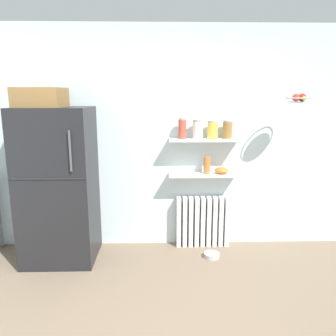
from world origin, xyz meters
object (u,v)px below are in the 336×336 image
Objects in this scene: refrigerator at (58,182)px; storage_jar_2 at (213,130)px; vase at (207,165)px; storage_jar_0 at (183,129)px; shelf_bowl at (222,170)px; pet_food_bowl at (212,255)px; radiator at (203,221)px; storage_jar_1 at (198,129)px; storage_jar_3 at (227,130)px; hanging_fruit_basket at (300,99)px.

storage_jar_2 is (1.72, 0.23, 0.54)m from refrigerator.
storage_jar_2 reaches higher than vase.
shelf_bowl is at bearing 0.00° from storage_jar_0.
pet_food_bowl is at bearing -41.35° from storage_jar_0.
radiator is 3.90× the size of shelf_bowl.
radiator is 1.13m from storage_jar_1.
storage_jar_3 reaches higher than radiator.
radiator is 1.15m from storage_jar_3.
storage_jar_1 is at bearing 180.00° from vase.
shelf_bowl is (0.18, 0.00, -0.07)m from vase.
storage_jar_2 is 0.98× the size of storage_jar_3.
storage_jar_1 is at bearing 180.00° from shelf_bowl.
shelf_bowl is 1.14m from hanging_fruit_basket.
radiator is 2.18× the size of hanging_fruit_basket.
storage_jar_1 is 0.43m from vase.
refrigerator reaches higher than storage_jar_3.
hanging_fruit_basket is (1.04, -0.27, 0.35)m from storage_jar_1.
radiator is at bearing 19.34° from storage_jar_1.
storage_jar_2 is at bearing 7.62° from refrigerator.
vase is at bearing 97.77° from pet_food_bowl.
pet_food_bowl is 0.61× the size of hanging_fruit_basket.
storage_jar_3 is (0.26, -0.03, 1.12)m from radiator.
vase is 0.70× the size of hanging_fruit_basket.
hanging_fruit_basket is at bearing -14.56° from storage_jar_1.
refrigerator is 2.74m from hanging_fruit_basket.
storage_jar_1 is 0.17m from storage_jar_2.
storage_jar_2 is 0.49m from shelf_bowl.
refrigerator is 1.86m from shelf_bowl.
shelf_bowl is at bearing 180.00° from storage_jar_3.
storage_jar_0 is 1.32× the size of pet_food_bowl.
radiator is at bearing 160.66° from storage_jar_2.
vase is at bearing -43.66° from radiator.
radiator is 0.71m from vase.
refrigerator is 1.50m from storage_jar_0.
storage_jar_0 is at bearing 180.00° from storage_jar_2.
hanging_fruit_basket is (0.86, -0.27, 0.35)m from storage_jar_2.
shelf_bowl is 0.56× the size of hanging_fruit_basket.
hanging_fruit_basket is at bearing -17.28° from storage_jar_2.
refrigerator is at bearing -172.88° from shelf_bowl.
refrigerator is 8.78× the size of storage_jar_1.
hanging_fruit_basket is at bearing 1.24° from pet_food_bowl.
hanging_fruit_basket reaches higher than shelf_bowl.
storage_jar_3 is 0.47m from vase.
hanging_fruit_basket is (2.59, -0.04, 0.89)m from refrigerator.
refrigerator reaches higher than storage_jar_2.
storage_jar_0 is at bearing 180.00° from storage_jar_3.
storage_jar_1 is 1.06× the size of storage_jar_2.
storage_jar_1 is at bearing 165.44° from hanging_fruit_basket.
storage_jar_0 is 0.17m from storage_jar_1.
vase is 1.22m from hanging_fruit_basket.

